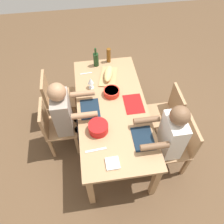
% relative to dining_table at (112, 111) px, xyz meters
% --- Properties ---
extents(ground_plane, '(8.00, 8.00, 0.00)m').
position_rel_dining_table_xyz_m(ground_plane, '(0.00, 0.00, -0.66)').
color(ground_plane, brown).
extents(dining_table, '(1.86, 0.87, 0.74)m').
position_rel_dining_table_xyz_m(dining_table, '(0.00, 0.00, 0.00)').
color(dining_table, '#A87F56').
rests_on(dining_table, ground_plane).
extents(chair_near_center, '(0.40, 0.40, 0.85)m').
position_rel_dining_table_xyz_m(chair_near_center, '(0.00, -0.75, -0.17)').
color(chair_near_center, '#A87F56').
rests_on(chair_near_center, ground_plane).
extents(diner_near_center, '(0.41, 0.53, 1.20)m').
position_rel_dining_table_xyz_m(diner_near_center, '(0.00, -0.57, 0.04)').
color(diner_near_center, '#2D2D38').
rests_on(diner_near_center, ground_plane).
extents(chair_far_right, '(0.40, 0.40, 0.85)m').
position_rel_dining_table_xyz_m(chair_far_right, '(0.51, 0.75, -0.17)').
color(chair_far_right, '#A87F56').
rests_on(chair_far_right, ground_plane).
extents(diner_far_right, '(0.41, 0.53, 1.20)m').
position_rel_dining_table_xyz_m(diner_far_right, '(0.51, 0.57, 0.04)').
color(diner_far_right, '#2D2D38').
rests_on(diner_far_right, ground_plane).
extents(chair_near_left, '(0.40, 0.40, 0.85)m').
position_rel_dining_table_xyz_m(chair_near_left, '(-0.51, -0.75, -0.17)').
color(chair_near_left, '#A87F56').
rests_on(chair_near_left, ground_plane).
extents(chair_far_center, '(0.40, 0.40, 0.85)m').
position_rel_dining_table_xyz_m(chair_far_center, '(0.00, 0.75, -0.17)').
color(chair_far_center, '#A87F56').
rests_on(chair_far_center, ground_plane).
extents(serving_bowl_pasta, '(0.22, 0.22, 0.11)m').
position_rel_dining_table_xyz_m(serving_bowl_pasta, '(0.33, -0.20, 0.15)').
color(serving_bowl_pasta, red).
rests_on(serving_bowl_pasta, dining_table).
extents(serving_bowl_greens, '(0.20, 0.20, 0.08)m').
position_rel_dining_table_xyz_m(serving_bowl_greens, '(-0.20, 0.02, 0.13)').
color(serving_bowl_greens, red).
rests_on(serving_bowl_greens, dining_table).
extents(cutting_board, '(0.44, 0.31, 0.02)m').
position_rel_dining_table_xyz_m(cutting_board, '(-0.53, 0.03, 0.09)').
color(cutting_board, tan).
rests_on(cutting_board, dining_table).
extents(bread_loaf, '(0.34, 0.19, 0.09)m').
position_rel_dining_table_xyz_m(bread_loaf, '(-0.53, 0.03, 0.15)').
color(bread_loaf, tan).
rests_on(bread_loaf, cutting_board).
extents(wine_bottle, '(0.08, 0.08, 0.29)m').
position_rel_dining_table_xyz_m(wine_bottle, '(-0.81, -0.11, 0.19)').
color(wine_bottle, '#193819').
rests_on(wine_bottle, dining_table).
extents(beer_bottle, '(0.06, 0.06, 0.22)m').
position_rel_dining_table_xyz_m(beer_bottle, '(-0.87, 0.08, 0.19)').
color(beer_bottle, brown).
rests_on(beer_bottle, dining_table).
extents(wine_glass, '(0.08, 0.08, 0.17)m').
position_rel_dining_table_xyz_m(wine_glass, '(-0.37, -0.22, 0.20)').
color(wine_glass, silver).
rests_on(wine_glass, dining_table).
extents(placemat_near_center, '(0.32, 0.23, 0.01)m').
position_rel_dining_table_xyz_m(placemat_near_center, '(0.00, -0.27, 0.09)').
color(placemat_near_center, '#142333').
rests_on(placemat_near_center, dining_table).
extents(placemat_far_right, '(0.32, 0.23, 0.01)m').
position_rel_dining_table_xyz_m(placemat_far_right, '(0.51, 0.27, 0.09)').
color(placemat_far_right, '#142333').
rests_on(placemat_far_right, dining_table).
extents(fork_near_left, '(0.03, 0.17, 0.01)m').
position_rel_dining_table_xyz_m(fork_near_left, '(-0.65, -0.27, 0.09)').
color(fork_near_left, silver).
rests_on(fork_near_left, dining_table).
extents(placemat_far_center, '(0.32, 0.23, 0.01)m').
position_rel_dining_table_xyz_m(placemat_far_center, '(0.00, 0.27, 0.09)').
color(placemat_far_center, maroon).
rests_on(placemat_far_center, dining_table).
extents(carving_knife, '(0.04, 0.23, 0.01)m').
position_rel_dining_table_xyz_m(carving_knife, '(0.58, -0.26, 0.09)').
color(carving_knife, silver).
rests_on(carving_knife, dining_table).
extents(napkin_stack, '(0.14, 0.14, 0.02)m').
position_rel_dining_table_xyz_m(napkin_stack, '(0.76, -0.11, 0.10)').
color(napkin_stack, white).
rests_on(napkin_stack, dining_table).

